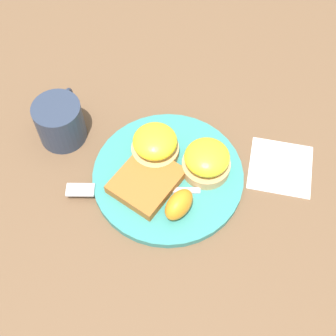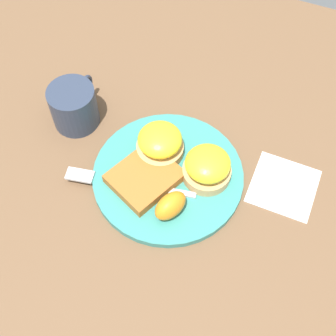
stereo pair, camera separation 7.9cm
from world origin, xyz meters
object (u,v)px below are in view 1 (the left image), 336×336
Objects in this scene: hashbrown_patty at (146,181)px; cup at (60,121)px; fork at (125,190)px; orange_wedge at (179,205)px; sandwich_benedict_right at (155,145)px; sandwich_benedict_left at (207,161)px.

cup reaches higher than hashbrown_patty.
fork is 0.18m from cup.
orange_wedge reaches higher than fork.
cup is (0.02, 0.18, -0.00)m from sandwich_benedict_right.
sandwich_benedict_right reaches higher than orange_wedge.
sandwich_benedict_right is 1.40× the size of orange_wedge.
fork is at bearing -125.46° from cup.
sandwich_benedict_left is 0.11m from hashbrown_patty.
sandwich_benedict_left is at bearing -19.73° from orange_wedge.
sandwich_benedict_right is at bearing -22.58° from fork.
orange_wedge reaches higher than hashbrown_patty.
hashbrown_patty is 0.04m from fork.
cup is (0.08, 0.18, 0.02)m from hashbrown_patty.
sandwich_benedict_right is at bearing 80.84° from sandwich_benedict_left.
cup reaches higher than orange_wedge.
hashbrown_patty is 1.82× the size of orange_wedge.
cup is at bearing 63.25° from orange_wedge.
orange_wedge is 0.26× the size of fork.
sandwich_benedict_left is at bearing -62.98° from hashbrown_patty.
sandwich_benedict_right is at bearing -95.61° from cup.
orange_wedge is 0.10m from fork.
sandwich_benedict_right is 0.18m from cup.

